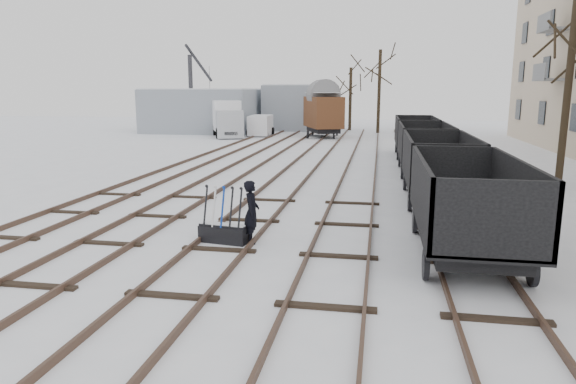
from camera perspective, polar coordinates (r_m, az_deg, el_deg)
name	(u,v)px	position (r m, az deg, el deg)	size (l,w,h in m)	color
ground	(219,251)	(13.08, -7.67, -6.47)	(120.00, 120.00, 0.00)	white
tracks	(301,168)	(26.11, 1.48, 2.70)	(13.90, 52.00, 0.16)	black
shed_left	(203,110)	(50.77, -9.40, 8.96)	(10.00, 8.00, 4.10)	#9099A2
shed_right	(302,107)	(52.47, 1.52, 9.40)	(7.00, 6.00, 4.50)	#9099A2
ground_frame	(223,232)	(13.67, -7.19, -4.44)	(1.35, 0.63, 1.49)	black
worker	(252,212)	(13.42, -4.06, -2.24)	(0.61, 0.40, 1.67)	black
freight_wagon_a	(466,219)	(13.10, 19.17, -2.87)	(2.32, 5.80, 2.37)	black
freight_wagon_b	(438,176)	(19.32, 16.31, 1.71)	(2.32, 5.80, 2.37)	black
freight_wagon_c	(424,155)	(25.63, 14.85, 4.04)	(2.32, 5.80, 2.37)	black
freight_wagon_d	(415,142)	(31.98, 13.96, 5.45)	(2.32, 5.80, 2.37)	black
box_van_wagon	(323,111)	(44.14, 3.93, 8.95)	(4.18, 5.53, 3.77)	black
lorry	(226,118)	(45.22, -6.87, 8.18)	(3.85, 7.08, 3.07)	black
panel_van	(261,125)	(45.76, -3.06, 7.44)	(2.01, 4.12, 1.76)	white
crane	(192,110)	(49.32, -10.58, 8.94)	(1.88, 4.78, 8.04)	#2B2B30
tree_near	(568,93)	(24.10, 28.63, 9.63)	(0.30, 0.30, 7.68)	black
tree_far_left	(350,99)	(52.04, 6.94, 10.20)	(0.30, 0.30, 6.13)	black
tree_far_right	(379,92)	(49.05, 10.09, 10.91)	(0.30, 0.30, 7.58)	black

